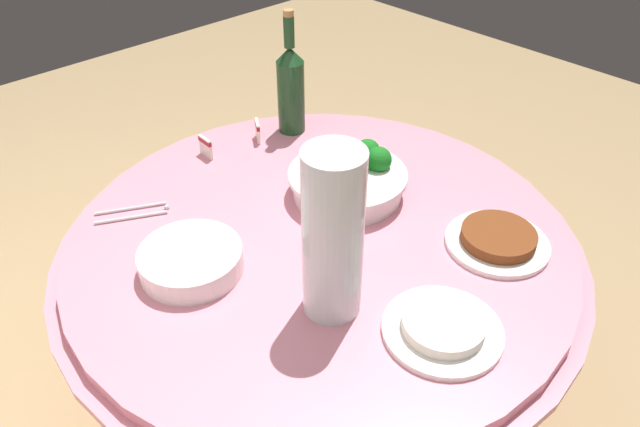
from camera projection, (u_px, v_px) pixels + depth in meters
name	position (u px, v px, depth m)	size (l,w,h in m)	color
ground_plane	(320.00, 427.00, 1.77)	(6.00, 6.00, 0.00)	tan
buffet_table	(320.00, 342.00, 1.54)	(1.16, 1.16, 0.74)	maroon
broccoli_bowl	(349.00, 178.00, 1.41)	(0.28, 0.28, 0.11)	white
plate_stack	(191.00, 260.00, 1.21)	(0.21, 0.21, 0.05)	white
wine_bottle	(291.00, 87.00, 1.61)	(0.07, 0.07, 0.34)	#1A411F
decorative_fruit_vase	(333.00, 240.00, 1.05)	(0.11, 0.11, 0.34)	silver
serving_tongs	(134.00, 212.00, 1.37)	(0.11, 0.16, 0.01)	silver
food_plate_stir_fry	(498.00, 240.00, 1.28)	(0.22, 0.22, 0.04)	white
food_plate_rice	(443.00, 327.00, 1.08)	(0.22, 0.22, 0.03)	white
label_placard_front	(205.00, 146.00, 1.55)	(0.05, 0.01, 0.05)	white
label_placard_mid	(258.00, 130.00, 1.62)	(0.05, 0.03, 0.05)	white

